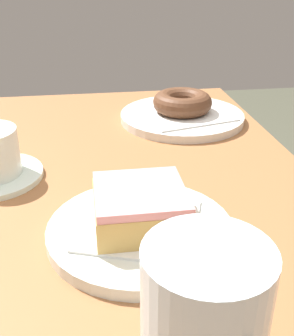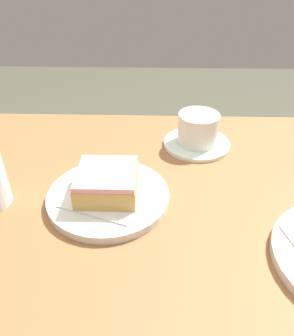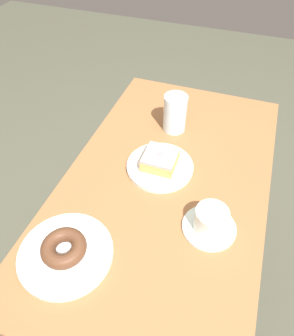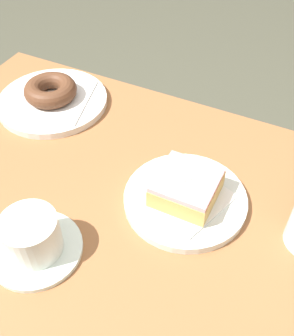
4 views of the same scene
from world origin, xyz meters
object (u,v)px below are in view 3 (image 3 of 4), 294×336
at_px(donut_glazed_square, 160,159).
at_px(coffee_cup, 210,221).
at_px(donut_chocolate_ring, 64,248).
at_px(plate_glazed_square, 160,167).
at_px(plate_chocolate_ring, 66,254).
at_px(water_glass, 175,113).

bearing_deg(donut_glazed_square, coffee_cup, 48.41).
distance_m(donut_chocolate_ring, plate_glazed_square, 0.38).
xyz_separation_m(plate_chocolate_ring, plate_glazed_square, (-0.36, 0.13, -0.00)).
xyz_separation_m(plate_chocolate_ring, water_glass, (-0.57, 0.12, 0.06)).
height_order(donut_chocolate_ring, water_glass, water_glass).
bearing_deg(coffee_cup, donut_chocolate_ring, -58.68).
relative_size(donut_chocolate_ring, coffee_cup, 0.78).
bearing_deg(coffee_cup, water_glass, -151.50).
distance_m(plate_chocolate_ring, water_glass, 0.58).
bearing_deg(water_glass, coffee_cup, 28.50).
relative_size(plate_glazed_square, coffee_cup, 1.46).
relative_size(water_glass, coffee_cup, 0.93).
distance_m(plate_glazed_square, coffee_cup, 0.25).
relative_size(plate_chocolate_ring, donut_glazed_square, 2.37).
bearing_deg(donut_chocolate_ring, donut_glazed_square, 160.42).
height_order(donut_glazed_square, water_glass, water_glass).
bearing_deg(coffee_cup, plate_glazed_square, -131.59).
bearing_deg(donut_glazed_square, water_glass, -176.41).
bearing_deg(plate_glazed_square, water_glass, -176.41).
relative_size(donut_chocolate_ring, donut_glazed_square, 1.12).
height_order(plate_glazed_square, coffee_cup, coffee_cup).
distance_m(plate_chocolate_ring, plate_glazed_square, 0.38).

